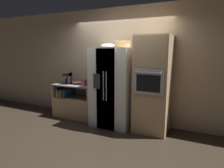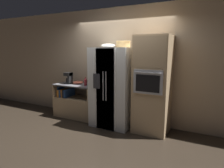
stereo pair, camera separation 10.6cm
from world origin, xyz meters
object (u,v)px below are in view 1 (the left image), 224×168
wicker_basket (123,44)px  refrigerator (113,87)px  fruit_bowl (108,46)px  mixing_bowl (77,83)px  coffee_maker (68,78)px  bottle_short (85,82)px  bottle_tall (89,82)px  wall_oven (153,85)px

wicker_basket → refrigerator: bearing=-157.0°
fruit_bowl → mixing_bowl: (-1.06, 0.24, -0.96)m
mixing_bowl → wicker_basket: bearing=-3.5°
coffee_maker → bottle_short: bearing=0.2°
bottle_short → bottle_tall: bearing=15.7°
coffee_maker → mixing_bowl: bearing=28.7°
refrigerator → bottle_tall: refrigerator is taller
refrigerator → bottle_short: bearing=175.8°
coffee_maker → fruit_bowl: bearing=-5.7°
refrigerator → coffee_maker: (-1.36, 0.06, 0.13)m
fruit_bowl → bottle_tall: bearing=166.3°
wall_oven → mixing_bowl: size_ratio=7.52×
refrigerator → wicker_basket: 1.02m
bottle_short → coffee_maker: size_ratio=0.70×
wicker_basket → mixing_bowl: wicker_basket is taller
wicker_basket → bottle_tall: 1.32m
wall_oven → bottle_short: 1.75m
wall_oven → fruit_bowl: wall_oven is taller
fruit_bowl → bottle_tall: 1.11m
wicker_basket → coffee_maker: wicker_basket is taller
wicker_basket → bottle_short: wicker_basket is taller
fruit_bowl → bottle_tall: size_ratio=1.51×
refrigerator → bottle_short: 0.83m
bottle_tall → bottle_short: (-0.10, -0.03, -0.00)m
bottle_short → fruit_bowl: bearing=-10.0°
wall_oven → wicker_basket: bearing=176.8°
mixing_bowl → coffee_maker: coffee_maker is taller
wall_oven → fruit_bowl: 1.32m
fruit_bowl → bottle_short: size_ratio=1.49×
bottle_short → mixing_bowl: bottle_short is taller
wall_oven → bottle_tall: 1.66m
wall_oven → mixing_bowl: (-2.08, 0.12, -0.13)m
wicker_basket → bottle_short: bearing=-178.4°
wall_oven → coffee_maker: bearing=179.8°
refrigerator → mixing_bowl: (-1.15, 0.17, 0.00)m
coffee_maker → wall_oven: bearing=-0.2°
bottle_tall → wall_oven: bearing=-1.4°
refrigerator → wicker_basket: bearing=23.0°
bottle_tall → bottle_short: size_ratio=0.99×
wicker_basket → bottle_short: (-1.03, -0.03, -0.93)m
bottle_tall → coffee_maker: bearing=-177.4°
wall_oven → bottle_short: wall_oven is taller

